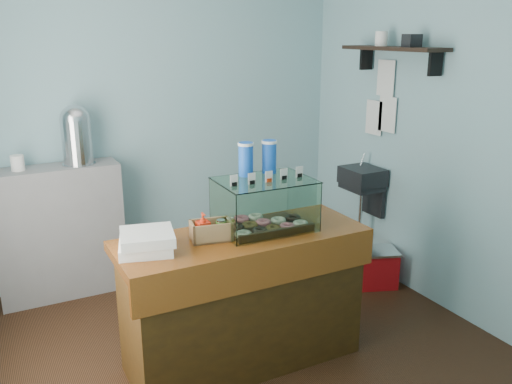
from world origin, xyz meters
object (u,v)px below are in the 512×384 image
counter (243,298)px  red_cooler (375,267)px  display_case (262,201)px  coffee_urn (76,133)px

counter → red_cooler: counter is taller
counter → red_cooler: (1.51, 0.48, -0.29)m
counter → display_case: bearing=23.0°
red_cooler → counter: bearing=-141.1°
counter → coffee_urn: coffee_urn is taller
counter → display_case: display_case is taller
counter → coffee_urn: bearing=114.0°
counter → red_cooler: size_ratio=3.58×
display_case → coffee_urn: (-0.88, 1.49, 0.27)m
display_case → red_cooler: size_ratio=1.36×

